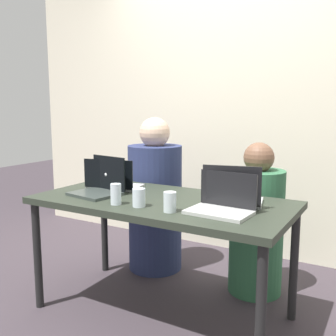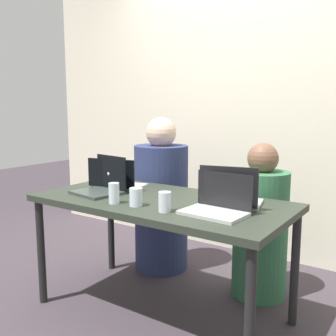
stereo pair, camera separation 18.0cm
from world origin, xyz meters
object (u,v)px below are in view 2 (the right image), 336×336
(laptop_back_right, at_px, (231,197))
(laptop_front_left, at_px, (102,185))
(laptop_front_right, at_px, (217,205))
(person_on_left, at_px, (161,202))
(water_glass_right, at_px, (165,203))
(water_glass_center, at_px, (136,198))
(laptop_back_left, at_px, (116,181))
(water_glass_left, at_px, (114,195))
(person_on_right, at_px, (260,229))

(laptop_back_right, xyz_separation_m, laptop_front_left, (-0.83, -0.17, 0.00))
(laptop_front_right, bearing_deg, person_on_left, 144.78)
(water_glass_right, bearing_deg, laptop_front_left, 166.15)
(person_on_left, distance_m, water_glass_right, 1.03)
(person_on_left, relative_size, water_glass_center, 11.70)
(laptop_back_left, relative_size, water_glass_center, 3.75)
(laptop_back_right, height_order, water_glass_left, laptop_back_right)
(laptop_back_left, relative_size, water_glass_right, 3.57)
(laptop_front_left, distance_m, water_glass_right, 0.61)
(water_glass_right, relative_size, water_glass_center, 1.05)
(laptop_back_left, height_order, laptop_front_right, laptop_back_left)
(person_on_right, xyz_separation_m, laptop_front_left, (-0.82, -0.66, 0.32))
(person_on_right, distance_m, laptop_back_right, 0.58)
(laptop_front_left, distance_m, laptop_back_left, 0.17)
(laptop_front_right, bearing_deg, water_glass_right, -149.15)
(person_on_left, distance_m, person_on_right, 0.82)
(person_on_right, xyz_separation_m, water_glass_left, (-0.57, -0.82, 0.32))
(person_on_right, xyz_separation_m, laptop_front_right, (0.02, -0.68, 0.31))
(water_glass_right, bearing_deg, laptop_back_right, 53.18)
(person_on_left, height_order, laptop_back_right, person_on_left)
(person_on_right, bearing_deg, water_glass_left, 67.82)
(person_on_left, bearing_deg, laptop_front_left, 94.60)
(laptop_back_right, height_order, laptop_front_right, laptop_back_right)
(water_glass_center, relative_size, water_glass_left, 0.86)
(laptop_back_left, bearing_deg, laptop_back_right, 167.58)
(laptop_front_left, bearing_deg, person_on_right, 47.93)
(water_glass_right, xyz_separation_m, water_glass_left, (-0.35, -0.02, 0.01))
(person_on_left, relative_size, water_glass_right, 11.14)
(laptop_back_right, xyz_separation_m, laptop_front_right, (0.01, -0.19, -0.01))
(laptop_front_right, bearing_deg, laptop_back_left, 171.26)
(laptop_back_right, relative_size, water_glass_right, 3.42)
(person_on_right, distance_m, laptop_back_left, 1.03)
(laptop_back_right, distance_m, laptop_front_right, 0.19)
(laptop_front_right, relative_size, water_glass_right, 3.14)
(laptop_back_left, bearing_deg, person_on_right, -162.44)
(laptop_front_left, bearing_deg, water_glass_left, -23.66)
(person_on_left, xyz_separation_m, laptop_back_right, (0.83, -0.49, 0.25))
(laptop_back_right, bearing_deg, water_glass_right, 39.44)
(laptop_back_left, height_order, water_glass_left, laptop_back_left)
(person_on_right, bearing_deg, water_glass_right, 87.03)
(person_on_right, height_order, laptop_front_left, person_on_right)
(person_on_right, height_order, water_glass_right, person_on_right)
(laptop_back_right, distance_m, water_glass_center, 0.53)
(laptop_back_right, relative_size, laptop_front_right, 1.09)
(water_glass_right, bearing_deg, water_glass_center, 177.27)
(person_on_left, relative_size, laptop_back_left, 3.12)
(laptop_front_right, distance_m, water_glass_right, 0.27)
(person_on_right, height_order, laptop_back_left, person_on_right)
(laptop_front_right, bearing_deg, laptop_back_right, 96.82)
(water_glass_center, bearing_deg, laptop_back_left, 143.91)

